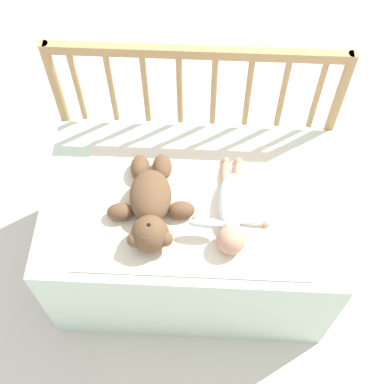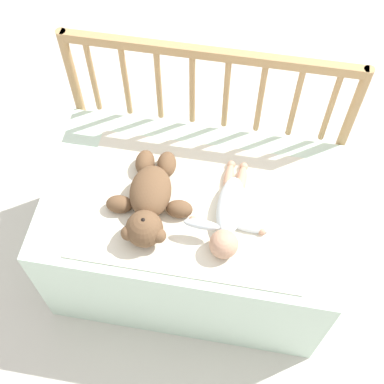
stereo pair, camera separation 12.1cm
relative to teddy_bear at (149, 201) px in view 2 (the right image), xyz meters
name	(u,v)px [view 2 (the right image)]	position (x,y,z in m)	size (l,w,h in m)	color
ground_plane	(192,262)	(0.14, 0.06, -0.59)	(12.00, 12.00, 0.00)	silver
crib_mattress	(192,234)	(0.14, 0.06, -0.32)	(1.06, 0.66, 0.54)	silver
crib_rail	(209,107)	(0.14, 0.42, 0.04)	(1.06, 0.04, 0.91)	tan
blanket	(194,206)	(0.15, 0.04, -0.05)	(0.79, 0.54, 0.01)	silver
teddy_bear	(149,201)	(0.00, 0.00, 0.00)	(0.30, 0.40, 0.13)	brown
baby	(229,215)	(0.27, 0.00, -0.02)	(0.29, 0.40, 0.10)	white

